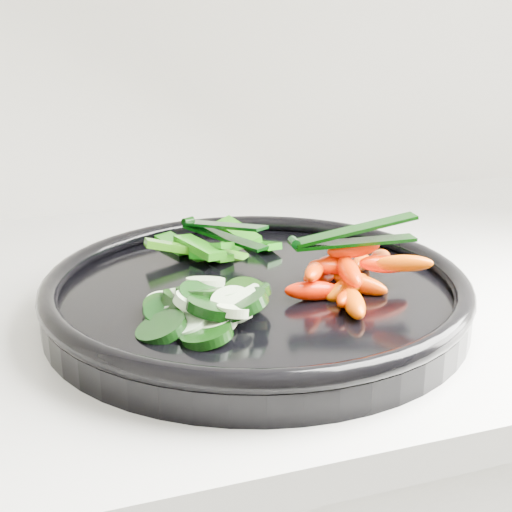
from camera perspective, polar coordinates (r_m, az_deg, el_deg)
name	(u,v)px	position (r m, az deg, el deg)	size (l,w,h in m)	color
veggie_tray	(256,293)	(0.63, 0.00, -2.97)	(0.49, 0.49, 0.04)	black
cucumber_pile	(201,306)	(0.57, -4.41, -3.99)	(0.13, 0.12, 0.04)	black
carrot_pile	(349,273)	(0.62, 7.44, -1.39)	(0.12, 0.14, 0.05)	#E45C00
pepper_pile	(210,247)	(0.71, -3.68, 0.74)	(0.14, 0.11, 0.03)	#15710A
tong_carrot	(351,236)	(0.61, 7.63, 1.57)	(0.11, 0.02, 0.02)	black
tong_pepper	(221,230)	(0.71, -2.80, 2.06)	(0.06, 0.11, 0.02)	black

